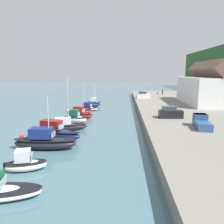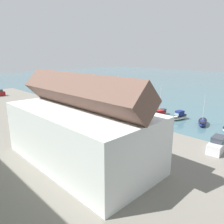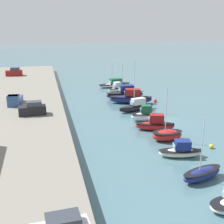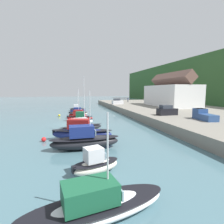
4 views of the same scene
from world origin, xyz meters
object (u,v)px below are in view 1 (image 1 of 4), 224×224
Objects in this scene: moored_boat_7 at (54,133)px; parked_car_1 at (143,95)px; pickup_truck_0 at (201,122)px; moored_boat_5 at (75,118)px; moored_boat_8 at (44,141)px; mooring_buoy_0 at (22,136)px; moored_boat_6 at (65,126)px; moored_boat_9 at (25,163)px; moored_boat_3 at (82,111)px; person_on_quay at (163,92)px; dog_on_quay at (158,93)px; mooring_buoy_1 at (68,110)px; parked_car_2 at (170,113)px; moored_boat_0 at (94,102)px; moored_boat_1 at (92,105)px; moored_boat_4 at (80,114)px; moored_boat_2 at (88,108)px.

parked_car_1 reaches higher than moored_boat_7.
parked_car_1 is 37.76m from pickup_truck_0.
moored_boat_8 is at bearing 8.64° from moored_boat_5.
moored_boat_6 is at bearing 131.68° from mooring_buoy_0.
mooring_buoy_0 is (-4.34, -5.11, -0.74)m from moored_boat_8.
moored_boat_6 is at bearing 178.07° from moored_boat_8.
moored_boat_9 is 52.21m from parked_car_1.
moored_boat_3 is 8.77m from moored_boat_5.
moored_boat_6 is 4.29× the size of person_on_quay.
dog_on_quay is 40.07m from mooring_buoy_1.
moored_boat_7 is at bearing -67.54° from parked_car_2.
moored_boat_9 is (6.28, 0.33, -0.25)m from moored_boat_8.
moored_boat_3 reaches higher than moored_boat_5.
moored_boat_0 is 5.54m from moored_boat_1.
parked_car_1 reaches higher than moored_boat_9.
moored_boat_8 is 61.54m from dog_on_quay.
moored_boat_5 reaches higher than dog_on_quay.
moored_boat_0 is at bearing 161.95° from moored_boat_6.
moored_boat_6 is at bearing -29.72° from parked_car_1.
mooring_buoy_0 is (15.19, -5.68, -0.59)m from moored_boat_4.
dog_on_quay is at bearing 137.42° from mooring_buoy_1.
dog_on_quay is (-63.41, 22.52, 1.31)m from moored_boat_9.
dog_on_quay is (-37.60, 22.28, 1.21)m from moored_boat_4.
dog_on_quay is (-57.13, 22.85, 1.06)m from moored_boat_8.
pickup_truck_0 is 7.89× the size of mooring_buoy_0.
parked_car_1 is 25.93m from mooring_buoy_1.
mooring_buoy_1 is at bearing -147.96° from moored_boat_5.
person_on_quay is (-25.23, 23.42, 2.00)m from moored_boat_2.
moored_boat_3 reaches higher than moored_boat_1.
moored_boat_0 is at bearing -150.05° from parked_car_2.
mooring_buoy_0 is (24.76, -5.88, -0.45)m from moored_boat_2.
moored_boat_6 is 19.10m from mooring_buoy_1.
moored_boat_5 is 0.59× the size of moored_boat_8.
moored_boat_0 is 0.99× the size of moored_boat_4.
moored_boat_1 is 0.92× the size of moored_boat_3.
moored_boat_8 is 1.89× the size of parked_car_1.
mooring_buoy_1 is (-21.59, -25.97, -2.19)m from pickup_truck_0.
person_on_quay is (-41.48, 5.66, 0.18)m from parked_car_2.
parked_car_2 is at bearing 130.40° from moored_boat_7.
moored_boat_0 is 36.56m from mooring_buoy_0.
moored_boat_3 is at bearing 49.73° from mooring_buoy_1.
moored_boat_1 is at bearing 177.84° from moored_boat_8.
moored_boat_5 is at bearing 0.91° from moored_boat_3.
parked_car_2 reaches higher than moored_boat_9.
moored_boat_8 is 6.74m from mooring_buoy_0.
mooring_buoy_0 is (39.08, -21.34, -2.26)m from parked_car_1.
moored_boat_3 is at bearing 178.61° from moored_boat_8.
parked_car_1 reaches higher than person_on_quay.
mooring_buoy_0 is at bearing -72.97° from parked_car_2.
moored_boat_7 is 23.96m from mooring_buoy_1.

